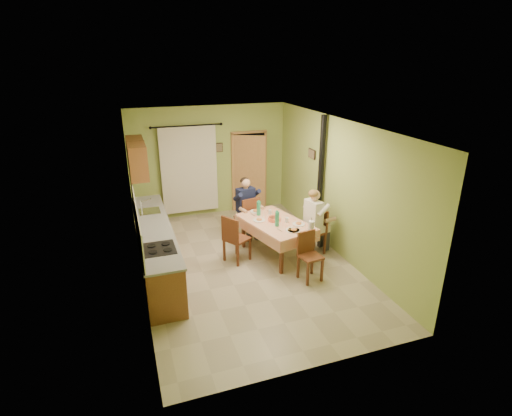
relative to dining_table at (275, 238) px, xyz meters
name	(u,v)px	position (x,y,z in m)	size (l,w,h in m)	color
floor	(246,264)	(-0.71, -0.20, -0.38)	(4.00, 6.00, 0.01)	tan
room_shell	(245,178)	(-0.71, -0.20, 1.44)	(4.04, 6.04, 2.82)	#9DB35C
kitchen_run	(155,247)	(-2.42, 0.20, 0.10)	(0.64, 3.64, 1.56)	brown
upper_cabinets	(137,158)	(-2.53, 1.50, 1.57)	(0.35, 1.40, 0.70)	brown
curtain	(189,170)	(-1.26, 2.70, 0.88)	(1.70, 0.07, 2.22)	black
doorway	(249,172)	(0.32, 2.69, 0.67)	(0.96, 0.39, 2.15)	black
dining_table	(275,238)	(0.00, 0.00, 0.00)	(1.37, 1.83, 0.76)	tan
tableware	(279,220)	(0.04, -0.09, 0.44)	(0.93, 1.53, 0.33)	white
chair_far	(247,226)	(-0.29, 1.02, -0.09)	(0.53, 0.53, 1.00)	#5E2F19
chair_near	(310,265)	(0.24, -1.12, -0.09)	(0.43, 0.43, 0.93)	#5E2F19
chair_right	(314,240)	(0.81, -0.16, -0.09)	(0.48, 0.48, 0.97)	#5E2F19
chair_left	(237,247)	(-0.83, 0.03, -0.09)	(0.59, 0.59, 0.99)	#5E2F19
man_far	(246,201)	(-0.30, 1.03, 0.50)	(0.63, 0.55, 1.39)	#141938
man_right	(315,214)	(0.80, -0.17, 0.50)	(0.53, 0.63, 1.39)	silver
stove_flue	(319,197)	(1.19, 0.40, 0.64)	(0.24, 0.24, 2.80)	black
picture_back	(219,147)	(-0.46, 2.77, 1.37)	(0.19, 0.03, 0.23)	black
picture_right	(312,154)	(1.26, 1.00, 1.47)	(0.03, 0.31, 0.21)	brown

